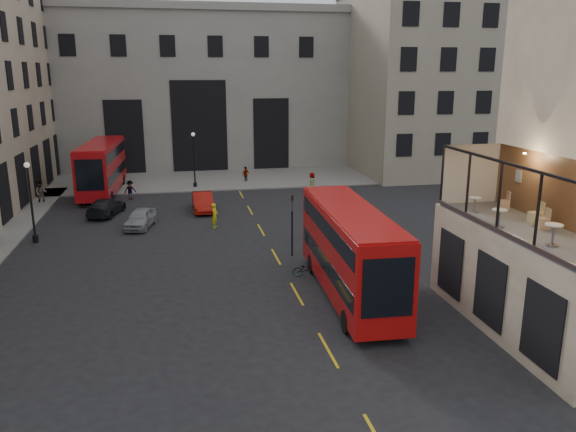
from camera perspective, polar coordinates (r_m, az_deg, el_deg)
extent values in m
plane|color=black|center=(23.93, 8.83, -12.86)|extent=(140.00, 140.00, 0.00)
cube|color=black|center=(25.17, 19.81, -7.18)|extent=(0.08, 9.20, 3.00)
cube|color=brown|center=(25.73, 26.31, 2.06)|extent=(0.04, 10.00, 2.90)
cube|color=beige|center=(29.02, 18.06, 4.11)|extent=(3.00, 0.04, 2.90)
cube|color=black|center=(24.62, 23.95, 5.26)|extent=(3.00, 10.00, 0.04)
cube|color=slate|center=(24.35, 20.39, -1.25)|extent=(0.12, 10.00, 0.18)
cube|color=black|center=(23.80, 20.97, 5.14)|extent=(0.12, 10.00, 0.10)
cube|color=beige|center=(28.22, 22.37, 3.76)|extent=(0.04, 0.45, 0.55)
cylinder|color=#FFD899|center=(26.71, 22.92, 5.88)|extent=(0.12, 0.12, 0.05)
cube|color=#C8B296|center=(25.88, 22.76, -6.27)|extent=(3.00, 11.00, 4.50)
cube|color=slate|center=(25.20, 23.27, -1.37)|extent=(3.00, 10.00, 0.10)
cube|color=gray|center=(67.95, -9.32, 12.69)|extent=(34.00, 10.00, 18.00)
cube|color=gray|center=(68.25, -9.63, 19.92)|extent=(35.00, 10.60, 0.80)
cube|color=black|center=(63.17, -8.99, 8.94)|extent=(6.00, 0.12, 10.00)
cube|color=black|center=(63.44, -16.25, 7.66)|extent=(4.00, 0.12, 8.00)
cube|color=black|center=(64.10, -1.72, 8.29)|extent=(4.00, 0.12, 8.00)
cube|color=gray|center=(65.95, 13.84, 13.29)|extent=(16.00, 18.00, 20.00)
cube|color=slate|center=(58.91, -9.55, 3.67)|extent=(40.00, 12.00, 0.12)
cylinder|color=black|center=(33.92, 0.42, -1.81)|extent=(0.10, 0.10, 2.80)
imported|color=black|center=(33.44, 0.42, 1.32)|extent=(0.16, 0.20, 1.00)
cylinder|color=black|center=(49.37, -19.69, 2.52)|extent=(0.10, 0.10, 2.80)
imported|color=black|center=(49.04, -19.88, 4.69)|extent=(0.16, 0.20, 1.00)
cylinder|color=black|center=(39.92, -24.61, 0.98)|extent=(0.14, 0.14, 5.00)
cylinder|color=black|center=(40.45, -24.28, -2.12)|extent=(0.36, 0.36, 0.50)
sphere|color=silver|center=(39.44, -25.01, 4.72)|extent=(0.36, 0.36, 0.36)
cylinder|color=black|center=(54.55, -9.51, 5.42)|extent=(0.14, 0.14, 5.00)
cylinder|color=black|center=(54.95, -9.41, 3.10)|extent=(0.36, 0.36, 0.50)
sphere|color=silver|center=(54.21, -9.62, 8.18)|extent=(0.36, 0.36, 0.36)
cube|color=#A40B0B|center=(27.73, 6.31, -3.47)|extent=(3.01, 11.39, 4.01)
cube|color=black|center=(27.91, 6.28, -4.57)|extent=(3.03, 10.78, 0.82)
cube|color=black|center=(27.38, 6.38, -1.01)|extent=(3.03, 10.78, 0.82)
cube|color=#A40B0B|center=(27.18, 6.43, 0.62)|extent=(2.90, 11.16, 0.12)
cylinder|color=black|center=(31.41, 2.43, -4.87)|extent=(0.33, 1.04, 1.03)
cylinder|color=black|center=(31.93, 6.54, -4.63)|extent=(0.33, 1.04, 1.03)
cylinder|color=black|center=(24.59, 5.98, -10.64)|extent=(0.33, 1.04, 1.03)
cylinder|color=black|center=(25.25, 11.17, -10.15)|extent=(0.33, 1.04, 1.03)
cube|color=#B20C10|center=(53.97, -18.38, 4.80)|extent=(3.22, 11.88, 4.17)
cube|color=black|center=(54.07, -18.33, 4.18)|extent=(3.23, 11.24, 0.86)
cube|color=black|center=(53.79, -18.48, 6.14)|extent=(3.23, 11.24, 0.86)
cube|color=#B20C10|center=(53.68, -18.56, 7.02)|extent=(3.11, 11.64, 0.13)
cylinder|color=black|center=(58.17, -18.81, 3.43)|extent=(0.35, 1.08, 1.07)
cylinder|color=black|center=(57.79, -16.43, 3.55)|extent=(0.35, 1.08, 1.07)
cylinder|color=black|center=(50.58, -20.30, 1.73)|extent=(0.35, 1.08, 1.07)
cylinder|color=black|center=(50.14, -17.58, 1.85)|extent=(0.35, 1.08, 1.07)
imported|color=gray|center=(41.68, -14.76, -0.21)|extent=(2.51, 4.29, 1.37)
imported|color=#AC130A|center=(45.61, -8.65, 1.43)|extent=(1.65, 4.50, 1.47)
imported|color=black|center=(46.00, -18.00, 0.89)|extent=(3.01, 4.90, 1.33)
imported|color=gray|center=(30.89, 1.93, -5.41)|extent=(1.59, 0.63, 0.82)
imported|color=yellow|center=(40.57, -7.45, 0.05)|extent=(0.65, 0.76, 1.78)
imported|color=gray|center=(51.76, -23.79, 2.18)|extent=(1.04, 0.86, 1.97)
imported|color=gray|center=(50.97, -15.74, 2.55)|extent=(1.26, 1.02, 1.69)
imported|color=gray|center=(57.03, -4.32, 4.23)|extent=(0.99, 0.86, 1.60)
imported|color=gray|center=(52.15, 2.45, 3.43)|extent=(0.78, 1.01, 1.84)
cylinder|color=white|center=(23.01, 25.43, -0.82)|extent=(0.66, 0.66, 0.04)
cylinder|color=slate|center=(23.11, 25.32, -1.77)|extent=(0.09, 0.09, 0.77)
cylinder|color=slate|center=(23.21, 25.22, -2.70)|extent=(0.49, 0.49, 0.03)
cylinder|color=silver|center=(24.89, 20.72, 0.59)|extent=(0.62, 0.62, 0.04)
cylinder|color=slate|center=(24.97, 20.64, -0.23)|extent=(0.08, 0.08, 0.72)
cylinder|color=slate|center=(25.06, 20.57, -1.03)|extent=(0.45, 0.45, 0.03)
cylinder|color=silver|center=(27.24, 18.49, 1.77)|extent=(0.56, 0.56, 0.04)
cylinder|color=slate|center=(27.31, 18.43, 1.09)|extent=(0.07, 0.07, 0.65)
cylinder|color=slate|center=(27.39, 18.38, 0.42)|extent=(0.41, 0.41, 0.03)
cube|color=tan|center=(25.46, 24.43, -0.68)|extent=(0.48, 0.48, 0.46)
cube|color=tan|center=(25.46, 24.92, 0.28)|extent=(0.09, 0.43, 0.41)
cube|color=#DCC27E|center=(26.11, 23.82, -0.20)|extent=(0.50, 0.50, 0.52)
cube|color=#DCC27E|center=(26.12, 24.33, 0.86)|extent=(0.06, 0.48, 0.46)
cube|color=tan|center=(28.21, 21.04, 1.05)|extent=(0.52, 0.52, 0.47)
cube|color=tan|center=(28.18, 21.50, 1.92)|extent=(0.14, 0.44, 0.42)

